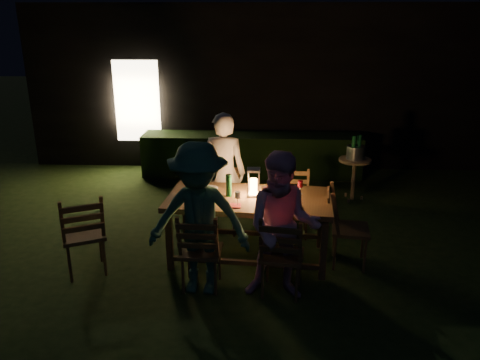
{
  "coord_description": "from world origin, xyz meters",
  "views": [
    {
      "loc": [
        -0.32,
        -5.03,
        2.9
      ],
      "look_at": [
        -0.58,
        0.58,
        0.97
      ],
      "focal_mm": 35.0,
      "sensor_mm": 36.0,
      "label": 1
    }
  ],
  "objects_px": {
    "chair_end": "(348,241)",
    "ice_bucket": "(356,152)",
    "side_table": "(355,164)",
    "chair_near_left": "(201,264)",
    "bottle_bucket_b": "(359,149)",
    "chair_far_left": "(223,212)",
    "chair_near_right": "(281,269)",
    "chair_spare": "(85,248)",
    "person_house_side": "(224,173)",
    "bottle_table": "(229,185)",
    "dining_table": "(249,203)",
    "lantern": "(254,184)",
    "person_opp_left": "(199,220)",
    "chair_far_right": "(294,216)",
    "bottle_bucket_a": "(353,150)",
    "person_opp_right": "(283,228)"
  },
  "relations": [
    {
      "from": "person_house_side",
      "to": "side_table",
      "type": "height_order",
      "value": "person_house_side"
    },
    {
      "from": "person_opp_right",
      "to": "ice_bucket",
      "type": "xyz_separation_m",
      "value": [
        1.32,
        2.98,
        0.01
      ]
    },
    {
      "from": "chair_far_left",
      "to": "person_opp_left",
      "type": "height_order",
      "value": "person_opp_left"
    },
    {
      "from": "chair_far_left",
      "to": "chair_near_left",
      "type": "bearing_deg",
      "value": 88.99
    },
    {
      "from": "dining_table",
      "to": "chair_near_left",
      "type": "distance_m",
      "value": 1.0
    },
    {
      "from": "chair_near_right",
      "to": "chair_spare",
      "type": "distance_m",
      "value": 2.34
    },
    {
      "from": "ice_bucket",
      "to": "bottle_bucket_a",
      "type": "distance_m",
      "value": 0.08
    },
    {
      "from": "bottle_table",
      "to": "bottle_bucket_b",
      "type": "height_order",
      "value": "bottle_table"
    },
    {
      "from": "chair_near_left",
      "to": "person_opp_left",
      "type": "height_order",
      "value": "person_opp_left"
    },
    {
      "from": "chair_far_left",
      "to": "ice_bucket",
      "type": "bearing_deg",
      "value": -143.93
    },
    {
      "from": "dining_table",
      "to": "chair_far_left",
      "type": "bearing_deg",
      "value": 120.32
    },
    {
      "from": "bottle_table",
      "to": "bottle_bucket_b",
      "type": "bearing_deg",
      "value": 47.04
    },
    {
      "from": "chair_near_left",
      "to": "bottle_bucket_b",
      "type": "relative_size",
      "value": 3.1
    },
    {
      "from": "chair_end",
      "to": "bottle_bucket_b",
      "type": "height_order",
      "value": "bottle_bucket_b"
    },
    {
      "from": "chair_near_right",
      "to": "lantern",
      "type": "relative_size",
      "value": 2.88
    },
    {
      "from": "chair_near_right",
      "to": "bottle_bucket_a",
      "type": "bearing_deg",
      "value": 75.64
    },
    {
      "from": "chair_near_left",
      "to": "lantern",
      "type": "relative_size",
      "value": 2.83
    },
    {
      "from": "chair_near_left",
      "to": "bottle_bucket_b",
      "type": "height_order",
      "value": "bottle_bucket_b"
    },
    {
      "from": "chair_near_right",
      "to": "bottle_table",
      "type": "bearing_deg",
      "value": 136.69
    },
    {
      "from": "chair_near_left",
      "to": "bottle_bucket_b",
      "type": "xyz_separation_m",
      "value": [
        2.26,
        2.89,
        0.58
      ]
    },
    {
      "from": "dining_table",
      "to": "bottle_bucket_b",
      "type": "height_order",
      "value": "bottle_bucket_b"
    },
    {
      "from": "dining_table",
      "to": "chair_end",
      "type": "xyz_separation_m",
      "value": [
        1.22,
        -0.1,
        -0.44
      ]
    },
    {
      "from": "person_opp_right",
      "to": "bottle_table",
      "type": "distance_m",
      "value": 1.09
    },
    {
      "from": "dining_table",
      "to": "chair_near_right",
      "type": "relative_size",
      "value": 2.06
    },
    {
      "from": "chair_end",
      "to": "side_table",
      "type": "distance_m",
      "value": 2.3
    },
    {
      "from": "chair_spare",
      "to": "side_table",
      "type": "height_order",
      "value": "chair_spare"
    },
    {
      "from": "chair_near_right",
      "to": "chair_end",
      "type": "xyz_separation_m",
      "value": [
        0.84,
        0.7,
        0.01
      ]
    },
    {
      "from": "dining_table",
      "to": "ice_bucket",
      "type": "height_order",
      "value": "ice_bucket"
    },
    {
      "from": "lantern",
      "to": "side_table",
      "type": "xyz_separation_m",
      "value": [
        1.64,
        2.08,
        -0.36
      ]
    },
    {
      "from": "chair_near_right",
      "to": "side_table",
      "type": "distance_m",
      "value": 3.23
    },
    {
      "from": "side_table",
      "to": "bottle_bucket_b",
      "type": "distance_m",
      "value": 0.25
    },
    {
      "from": "bottle_table",
      "to": "ice_bucket",
      "type": "height_order",
      "value": "bottle_table"
    },
    {
      "from": "dining_table",
      "to": "chair_far_right",
      "type": "bearing_deg",
      "value": 54.49
    },
    {
      "from": "chair_end",
      "to": "ice_bucket",
      "type": "relative_size",
      "value": 3.44
    },
    {
      "from": "chair_near_right",
      "to": "person_house_side",
      "type": "distance_m",
      "value": 1.91
    },
    {
      "from": "chair_near_left",
      "to": "person_house_side",
      "type": "xyz_separation_m",
      "value": [
        0.13,
        1.59,
        0.56
      ]
    },
    {
      "from": "chair_spare",
      "to": "bottle_table",
      "type": "distance_m",
      "value": 1.87
    },
    {
      "from": "chair_near_left",
      "to": "chair_near_right",
      "type": "relative_size",
      "value": 0.98
    },
    {
      "from": "person_house_side",
      "to": "chair_far_left",
      "type": "bearing_deg",
      "value": 89.58
    },
    {
      "from": "dining_table",
      "to": "lantern",
      "type": "height_order",
      "value": "lantern"
    },
    {
      "from": "chair_end",
      "to": "ice_bucket",
      "type": "bearing_deg",
      "value": 175.34
    },
    {
      "from": "chair_near_left",
      "to": "chair_spare",
      "type": "height_order",
      "value": "chair_spare"
    },
    {
      "from": "person_opp_left",
      "to": "bottle_bucket_a",
      "type": "bearing_deg",
      "value": 57.69
    },
    {
      "from": "side_table",
      "to": "ice_bucket",
      "type": "bearing_deg",
      "value": 0.0
    },
    {
      "from": "chair_spare",
      "to": "chair_far_left",
      "type": "bearing_deg",
      "value": 13.75
    },
    {
      "from": "person_house_side",
      "to": "person_opp_left",
      "type": "relative_size",
      "value": 1.0
    },
    {
      "from": "chair_near_right",
      "to": "chair_end",
      "type": "bearing_deg",
      "value": 49.2
    },
    {
      "from": "person_opp_left",
      "to": "bottle_table",
      "type": "bearing_deg",
      "value": 76.29
    },
    {
      "from": "chair_near_left",
      "to": "bottle_bucket_a",
      "type": "relative_size",
      "value": 3.1
    },
    {
      "from": "dining_table",
      "to": "ice_bucket",
      "type": "bearing_deg",
      "value": 56.14
    }
  ]
}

